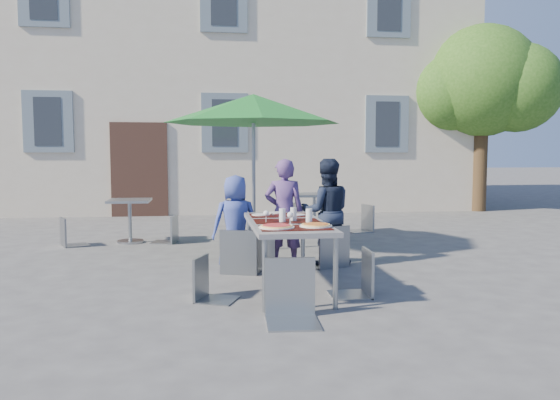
{
  "coord_description": "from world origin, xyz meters",
  "views": [
    {
      "loc": [
        -0.51,
        -5.63,
        1.5
      ],
      "look_at": [
        0.44,
        1.13,
        0.91
      ],
      "focal_mm": 35.0,
      "sensor_mm": 36.0,
      "label": 1
    }
  ],
  "objects": [
    {
      "name": "chair_5",
      "position": [
        0.25,
        -0.9,
        0.61
      ],
      "size": [
        0.48,
        0.49,
        1.04
      ],
      "color": "#8F959A",
      "rests_on": "ground"
    },
    {
      "name": "child_2",
      "position": [
        1.1,
        1.43,
        0.71
      ],
      "size": [
        0.71,
        0.43,
        1.42
      ],
      "primitive_type": "imported",
      "rotation": [
        0.0,
        0.0,
        3.09
      ],
      "color": "#171F33",
      "rests_on": "ground"
    },
    {
      "name": "bg_chair_l_0",
      "position": [
        -2.66,
        3.42,
        0.51
      ],
      "size": [
        0.52,
        0.51,
        0.87
      ],
      "color": "gray",
      "rests_on": "ground"
    },
    {
      "name": "cafe_table_0",
      "position": [
        -1.73,
        3.63,
        0.49
      ],
      "size": [
        0.68,
        0.68,
        0.72
      ],
      "color": "#A3A5AA",
      "rests_on": "ground"
    },
    {
      "name": "glassware",
      "position": [
        0.42,
        0.13,
        0.83
      ],
      "size": [
        0.52,
        0.35,
        0.15
      ],
      "color": "silver",
      "rests_on": "dining_table"
    },
    {
      "name": "ground",
      "position": [
        0.0,
        0.0,
        0.0
      ],
      "size": [
        90.0,
        90.0,
        0.0
      ],
      "primitive_type": "plane",
      "color": "#434245",
      "rests_on": "ground"
    },
    {
      "name": "child_0",
      "position": [
        -0.11,
        1.33,
        0.61
      ],
      "size": [
        0.64,
        0.46,
        1.22
      ],
      "primitive_type": "imported",
      "rotation": [
        0.0,
        0.0,
        3.27
      ],
      "color": "#38479A",
      "rests_on": "ground"
    },
    {
      "name": "chair_3",
      "position": [
        -0.47,
        -0.13,
        0.49
      ],
      "size": [
        0.49,
        0.49,
        0.84
      ],
      "color": "gray",
      "rests_on": "ground"
    },
    {
      "name": "child_1",
      "position": [
        0.53,
        1.41,
        0.71
      ],
      "size": [
        0.57,
        0.43,
        1.42
      ],
      "primitive_type": "imported",
      "rotation": [
        0.0,
        0.0,
        2.95
      ],
      "color": "#543975",
      "rests_on": "ground"
    },
    {
      "name": "chair_2",
      "position": [
        1.12,
        1.28,
        0.62
      ],
      "size": [
        0.6,
        0.6,
        1.05
      ],
      "color": "gray",
      "rests_on": "ground"
    },
    {
      "name": "chair_4",
      "position": [
        1.09,
        -0.17,
        0.54
      ],
      "size": [
        0.43,
        0.42,
        0.92
      ],
      "color": "#91979C",
      "rests_on": "ground"
    },
    {
      "name": "bg_chair_r_1",
      "position": [
        2.49,
        4.35,
        0.57
      ],
      "size": [
        0.53,
        0.52,
        0.96
      ],
      "color": "gray",
      "rests_on": "ground"
    },
    {
      "name": "bg_chair_r_0",
      "position": [
        -1.09,
        3.54,
        0.51
      ],
      "size": [
        0.47,
        0.47,
        0.87
      ],
      "color": "gray",
      "rests_on": "ground"
    },
    {
      "name": "tree",
      "position": [
        6.55,
        7.54,
        3.25
      ],
      "size": [
        3.6,
        3.0,
        4.7
      ],
      "color": "#3F2D1B",
      "rests_on": "ground"
    },
    {
      "name": "pizza_near_right",
      "position": [
        0.61,
        -0.27,
        0.77
      ],
      "size": [
        0.33,
        0.33,
        0.03
      ],
      "color": "white",
      "rests_on": "dining_table"
    },
    {
      "name": "bg_chair_l_1",
      "position": [
        1.3,
        4.53,
        0.62
      ],
      "size": [
        0.61,
        0.61,
        1.05
      ],
      "color": "gray",
      "rests_on": "ground"
    },
    {
      "name": "pizza_near_left",
      "position": [
        0.2,
        -0.31,
        0.77
      ],
      "size": [
        0.36,
        0.36,
        0.03
      ],
      "color": "white",
      "rests_on": "dining_table"
    },
    {
      "name": "chair_1",
      "position": [
        0.19,
        1.33,
        0.57
      ],
      "size": [
        0.51,
        0.52,
        0.97
      ],
      "color": "gray",
      "rests_on": "ground"
    },
    {
      "name": "cafe_table_1",
      "position": [
        1.47,
        4.02,
        0.52
      ],
      "size": [
        0.71,
        0.71,
        0.76
      ],
      "color": "#A3A5AA",
      "rests_on": "ground"
    },
    {
      "name": "place_settings",
      "position": [
        0.37,
        0.85,
        0.76
      ],
      "size": [
        0.68,
        0.47,
        0.01
      ],
      "color": "white",
      "rests_on": "dining_table"
    },
    {
      "name": "building",
      "position": [
        -0.0,
        11.5,
        4.85
      ],
      "size": [
        13.6,
        8.2,
        11.1
      ],
      "color": "beige",
      "rests_on": "ground"
    },
    {
      "name": "chair_0",
      "position": [
        -0.07,
        1.06,
        0.62
      ],
      "size": [
        0.59,
        0.59,
        1.05
      ],
      "color": "gray",
      "rests_on": "ground"
    },
    {
      "name": "patio_umbrella",
      "position": [
        0.24,
        2.61,
        2.14
      ],
      "size": [
        2.67,
        2.67,
        2.37
      ],
      "color": "#A3A5AA",
      "rests_on": "ground"
    },
    {
      "name": "dining_table",
      "position": [
        0.39,
        0.23,
        0.7
      ],
      "size": [
        0.8,
        1.85,
        0.76
      ],
      "color": "#4F5055",
      "rests_on": "ground"
    }
  ]
}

